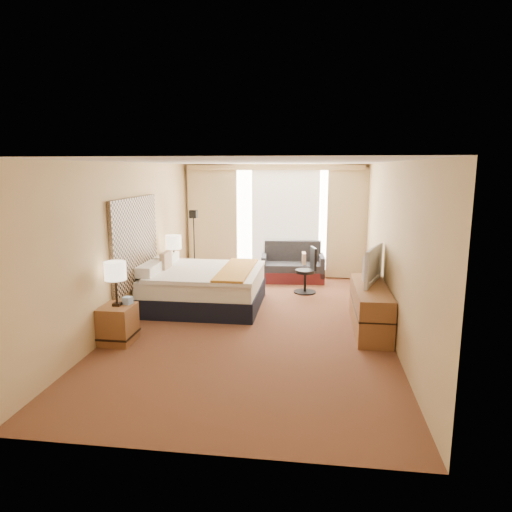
# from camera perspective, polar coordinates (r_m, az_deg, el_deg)

# --- Properties ---
(floor) EXTENTS (4.20, 7.00, 0.02)m
(floor) POSITION_cam_1_polar(r_m,az_deg,el_deg) (7.55, -0.15, -8.46)
(floor) COLOR #521F17
(floor) RESTS_ON ground
(ceiling) EXTENTS (4.20, 7.00, 0.02)m
(ceiling) POSITION_cam_1_polar(r_m,az_deg,el_deg) (7.12, -0.16, 11.68)
(ceiling) COLOR silver
(ceiling) RESTS_ON wall_back
(wall_back) EXTENTS (4.20, 0.02, 2.60)m
(wall_back) POSITION_cam_1_polar(r_m,az_deg,el_deg) (10.67, 2.36, 4.43)
(wall_back) COLOR #DEBF87
(wall_back) RESTS_ON ground
(wall_front) EXTENTS (4.20, 0.02, 2.60)m
(wall_front) POSITION_cam_1_polar(r_m,az_deg,el_deg) (3.87, -7.14, -7.32)
(wall_front) COLOR #DEBF87
(wall_front) RESTS_ON ground
(wall_left) EXTENTS (0.02, 7.00, 2.60)m
(wall_left) POSITION_cam_1_polar(r_m,az_deg,el_deg) (7.78, -15.68, 1.60)
(wall_left) COLOR #DEBF87
(wall_left) RESTS_ON ground
(wall_right) EXTENTS (0.02, 7.00, 2.60)m
(wall_right) POSITION_cam_1_polar(r_m,az_deg,el_deg) (7.25, 16.52, 0.89)
(wall_right) COLOR #DEBF87
(wall_right) RESTS_ON ground
(headboard) EXTENTS (0.06, 1.85, 1.50)m
(headboard) POSITION_cam_1_polar(r_m,az_deg,el_deg) (7.95, -14.84, 1.69)
(headboard) COLOR black
(headboard) RESTS_ON wall_left
(nightstand_left) EXTENTS (0.45, 0.52, 0.55)m
(nightstand_left) POSITION_cam_1_polar(r_m,az_deg,el_deg) (7.00, -16.87, -8.15)
(nightstand_left) COLOR brown
(nightstand_left) RESTS_ON floor
(nightstand_right) EXTENTS (0.45, 0.52, 0.55)m
(nightstand_right) POSITION_cam_1_polar(r_m,az_deg,el_deg) (9.24, -10.53, -3.24)
(nightstand_right) COLOR brown
(nightstand_right) RESTS_ON floor
(media_dresser) EXTENTS (0.50, 1.80, 0.70)m
(media_dresser) POSITION_cam_1_polar(r_m,az_deg,el_deg) (7.43, 14.06, -6.28)
(media_dresser) COLOR brown
(media_dresser) RESTS_ON floor
(window) EXTENTS (2.30, 0.02, 2.30)m
(window) POSITION_cam_1_polar(r_m,az_deg,el_deg) (10.62, 3.69, 4.49)
(window) COLOR silver
(window) RESTS_ON wall_back
(curtains) EXTENTS (4.12, 0.19, 2.56)m
(curtains) POSITION_cam_1_polar(r_m,az_deg,el_deg) (10.54, 2.29, 4.95)
(curtains) COLOR beige
(curtains) RESTS_ON floor
(bed) EXTENTS (2.05, 1.88, 1.00)m
(bed) POSITION_cam_1_polar(r_m,az_deg,el_deg) (8.43, -6.55, -3.85)
(bed) COLOR black
(bed) RESTS_ON floor
(loveseat) EXTENTS (1.44, 0.84, 0.87)m
(loveseat) POSITION_cam_1_polar(r_m,az_deg,el_deg) (10.35, 4.60, -1.48)
(loveseat) COLOR #531719
(loveseat) RESTS_ON floor
(floor_lamp) EXTENTS (0.21, 0.21, 1.64)m
(floor_lamp) POSITION_cam_1_polar(r_m,az_deg,el_deg) (9.80, -7.77, 2.92)
(floor_lamp) COLOR black
(floor_lamp) RESTS_ON floor
(desk_chair) EXTENTS (0.46, 0.46, 0.94)m
(desk_chair) POSITION_cam_1_polar(r_m,az_deg,el_deg) (9.33, 6.47, -2.08)
(desk_chair) COLOR black
(desk_chair) RESTS_ON floor
(lamp_left) EXTENTS (0.31, 0.31, 0.65)m
(lamp_left) POSITION_cam_1_polar(r_m,az_deg,el_deg) (6.81, -17.19, -1.89)
(lamp_left) COLOR black
(lamp_left) RESTS_ON nightstand_left
(lamp_right) EXTENTS (0.31, 0.31, 0.66)m
(lamp_right) POSITION_cam_1_polar(r_m,az_deg,el_deg) (9.13, -10.28, 1.64)
(lamp_right) COLOR black
(lamp_right) RESTS_ON nightstand_right
(tissue_box) EXTENTS (0.15, 0.15, 0.11)m
(tissue_box) POSITION_cam_1_polar(r_m,az_deg,el_deg) (6.96, -15.76, -5.37)
(tissue_box) COLOR #93B3E3
(tissue_box) RESTS_ON nightstand_left
(telephone) EXTENTS (0.17, 0.14, 0.06)m
(telephone) POSITION_cam_1_polar(r_m,az_deg,el_deg) (9.18, -10.58, -1.37)
(telephone) COLOR black
(telephone) RESTS_ON nightstand_right
(television) EXTENTS (0.46, 1.00, 0.59)m
(television) POSITION_cam_1_polar(r_m,az_deg,el_deg) (7.48, 13.72, -1.06)
(television) COLOR black
(television) RESTS_ON media_dresser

